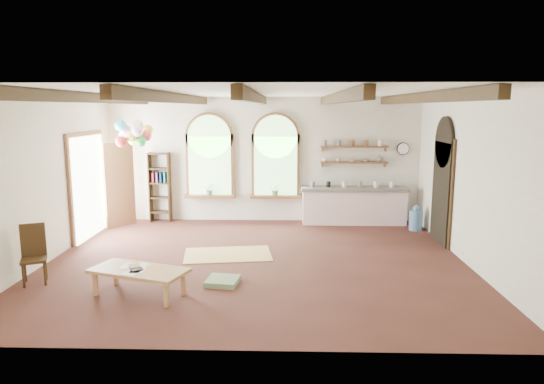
{
  "coord_description": "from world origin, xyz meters",
  "views": [
    {
      "loc": [
        0.56,
        -8.98,
        2.92
      ],
      "look_at": [
        0.29,
        0.6,
        1.26
      ],
      "focal_mm": 32.0,
      "sensor_mm": 36.0,
      "label": 1
    }
  ],
  "objects_px": {
    "kitchen_counter": "(354,205)",
    "coffee_table": "(139,272)",
    "side_chair": "(35,267)",
    "balloon_cluster": "(133,134)"
  },
  "relations": [
    {
      "from": "side_chair",
      "to": "balloon_cluster",
      "type": "relative_size",
      "value": 0.86
    },
    {
      "from": "kitchen_counter",
      "to": "balloon_cluster",
      "type": "height_order",
      "value": "balloon_cluster"
    },
    {
      "from": "side_chair",
      "to": "balloon_cluster",
      "type": "distance_m",
      "value": 4.08
    },
    {
      "from": "coffee_table",
      "to": "balloon_cluster",
      "type": "bearing_deg",
      "value": 107.28
    },
    {
      "from": "kitchen_counter",
      "to": "side_chair",
      "type": "height_order",
      "value": "side_chair"
    },
    {
      "from": "kitchen_counter",
      "to": "coffee_table",
      "type": "bearing_deg",
      "value": -129.11
    },
    {
      "from": "coffee_table",
      "to": "side_chair",
      "type": "xyz_separation_m",
      "value": [
        -1.92,
        0.48,
        -0.09
      ]
    },
    {
      "from": "coffee_table",
      "to": "side_chair",
      "type": "relative_size",
      "value": 1.65
    },
    {
      "from": "kitchen_counter",
      "to": "coffee_table",
      "type": "xyz_separation_m",
      "value": [
        -4.04,
        -4.97,
        -0.1
      ]
    },
    {
      "from": "kitchen_counter",
      "to": "balloon_cluster",
      "type": "bearing_deg",
      "value": -168.96
    }
  ]
}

